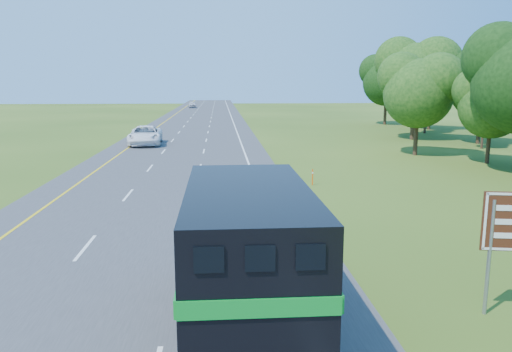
% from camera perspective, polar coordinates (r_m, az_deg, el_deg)
% --- Properties ---
extents(road, '(15.00, 260.00, 0.04)m').
position_cam_1_polar(road, '(57.84, -7.45, 4.38)').
color(road, '#38383A').
rests_on(road, ground).
extents(lane_markings, '(11.15, 260.00, 0.01)m').
position_cam_1_polar(lane_markings, '(57.84, -7.45, 4.41)').
color(lane_markings, yellow).
rests_on(lane_markings, road).
extents(horse_truck, '(2.80, 8.70, 3.85)m').
position_cam_1_polar(horse_truck, '(12.08, -1.10, -9.00)').
color(horse_truck, black).
rests_on(horse_truck, road).
extents(white_suv, '(3.58, 6.98, 1.89)m').
position_cam_1_polar(white_suv, '(51.65, -12.53, 4.57)').
color(white_suv, white).
rests_on(white_suv, road).
extents(far_car, '(2.22, 4.76, 1.58)m').
position_cam_1_polar(far_car, '(128.97, -7.29, 8.10)').
color(far_car, silver).
rests_on(far_car, road).
extents(delineator, '(0.08, 0.05, 0.99)m').
position_cam_1_polar(delineator, '(30.64, 6.48, -0.06)').
color(delineator, '#FF590D').
rests_on(delineator, ground).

